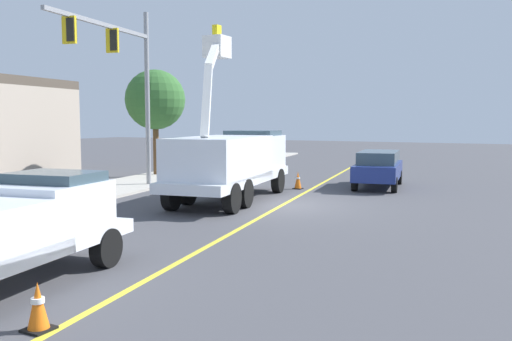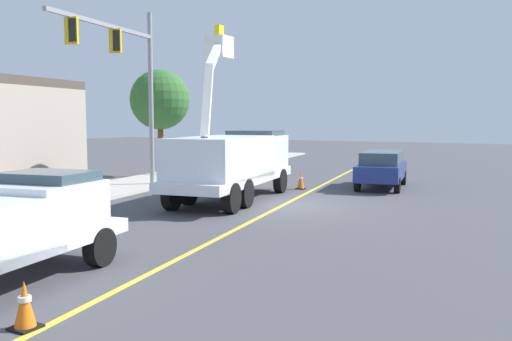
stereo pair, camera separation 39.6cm
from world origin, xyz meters
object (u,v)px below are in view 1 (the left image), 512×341
Objects in this scene: passing_minivan at (378,167)px; traffic_cone_leading at (38,307)px; utility_bucket_truck at (231,159)px; service_pickup_truck at (4,229)px; traffic_signal_mast at (123,67)px; traffic_cone_mid_front at (298,180)px.

passing_minivan is 6.73× the size of traffic_cone_leading.
utility_bucket_truck is 1.45× the size of service_pickup_truck.
traffic_signal_mast reaches higher than passing_minivan.
service_pickup_truck is 2.64m from traffic_cone_leading.
service_pickup_truck is 16.26m from traffic_cone_mid_front.
service_pickup_truck is (-11.87, -1.86, -0.49)m from utility_bucket_truck.
traffic_cone_leading is 17.70m from traffic_cone_mid_front.
traffic_cone_mid_front is at bearing 9.98° from traffic_cone_leading.
traffic_signal_mast is at bearing 31.20° from service_pickup_truck.
traffic_cone_mid_front is at bearing 2.96° from service_pickup_truck.
traffic_cone_mid_front is (-2.25, 3.11, -0.58)m from passing_minivan.
passing_minivan reaches higher than traffic_cone_mid_front.
utility_bucket_truck is 13.75m from traffic_cone_leading.
passing_minivan is (6.61, -4.14, -0.64)m from utility_bucket_truck.
traffic_cone_mid_front is 0.10× the size of traffic_signal_mast.
traffic_cone_leading is (-19.68, 0.05, -0.61)m from passing_minivan.
utility_bucket_truck is 11.35× the size of traffic_cone_leading.
traffic_signal_mast is at bearing 35.75° from traffic_cone_leading.
traffic_cone_leading is 0.93× the size of traffic_cone_mid_front.
utility_bucket_truck reaches higher than service_pickup_truck.
utility_bucket_truck is 4.64m from traffic_cone_mid_front.
traffic_cone_leading is at bearing -170.02° from traffic_cone_mid_front.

